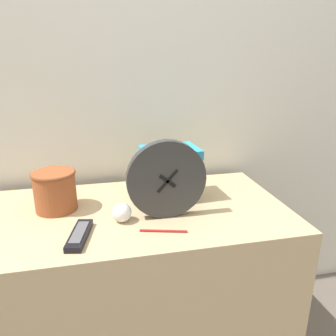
{
  "coord_description": "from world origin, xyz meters",
  "views": [
    {
      "loc": [
        -0.09,
        -0.82,
        1.3
      ],
      "look_at": [
        0.17,
        0.32,
        0.91
      ],
      "focal_mm": 35.0,
      "sensor_mm": 36.0,
      "label": 1
    }
  ],
  "objects_px": {
    "desk_clock": "(167,180)",
    "pen": "(163,231)",
    "crumpled_paper_ball": "(122,213)",
    "basket": "(55,190)",
    "book_stack": "(169,172)",
    "tv_remote": "(79,235)"
  },
  "relations": [
    {
      "from": "tv_remote",
      "to": "pen",
      "type": "xyz_separation_m",
      "value": [
        0.27,
        -0.02,
        -0.01
      ]
    },
    {
      "from": "tv_remote",
      "to": "crumpled_paper_ball",
      "type": "relative_size",
      "value": 2.77
    },
    {
      "from": "tv_remote",
      "to": "crumpled_paper_ball",
      "type": "height_order",
      "value": "crumpled_paper_ball"
    },
    {
      "from": "book_stack",
      "to": "pen",
      "type": "height_order",
      "value": "book_stack"
    },
    {
      "from": "desk_clock",
      "to": "tv_remote",
      "type": "height_order",
      "value": "desk_clock"
    },
    {
      "from": "desk_clock",
      "to": "pen",
      "type": "bearing_deg",
      "value": -107.53
    },
    {
      "from": "basket",
      "to": "crumpled_paper_ball",
      "type": "bearing_deg",
      "value": -32.8
    },
    {
      "from": "desk_clock",
      "to": "book_stack",
      "type": "bearing_deg",
      "value": 74.3
    },
    {
      "from": "desk_clock",
      "to": "basket",
      "type": "distance_m",
      "value": 0.43
    },
    {
      "from": "tv_remote",
      "to": "desk_clock",
      "type": "bearing_deg",
      "value": 16.17
    },
    {
      "from": "tv_remote",
      "to": "pen",
      "type": "bearing_deg",
      "value": -4.61
    },
    {
      "from": "desk_clock",
      "to": "tv_remote",
      "type": "xyz_separation_m",
      "value": [
        -0.31,
        -0.09,
        -0.13
      ]
    },
    {
      "from": "basket",
      "to": "tv_remote",
      "type": "bearing_deg",
      "value": -68.84
    },
    {
      "from": "desk_clock",
      "to": "basket",
      "type": "xyz_separation_m",
      "value": [
        -0.4,
        0.15,
        -0.06
      ]
    },
    {
      "from": "basket",
      "to": "tv_remote",
      "type": "xyz_separation_m",
      "value": [
        0.09,
        -0.24,
        -0.07
      ]
    },
    {
      "from": "crumpled_paper_ball",
      "to": "desk_clock",
      "type": "bearing_deg",
      "value": 1.61
    },
    {
      "from": "tv_remote",
      "to": "crumpled_paper_ball",
      "type": "bearing_deg",
      "value": 30.33
    },
    {
      "from": "desk_clock",
      "to": "crumpled_paper_ball",
      "type": "bearing_deg",
      "value": -178.39
    },
    {
      "from": "pen",
      "to": "tv_remote",
      "type": "bearing_deg",
      "value": 175.39
    },
    {
      "from": "book_stack",
      "to": "tv_remote",
      "type": "bearing_deg",
      "value": -144.14
    },
    {
      "from": "crumpled_paper_ball",
      "to": "basket",
      "type": "bearing_deg",
      "value": 147.2
    },
    {
      "from": "book_stack",
      "to": "crumpled_paper_ball",
      "type": "distance_m",
      "value": 0.28
    }
  ]
}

